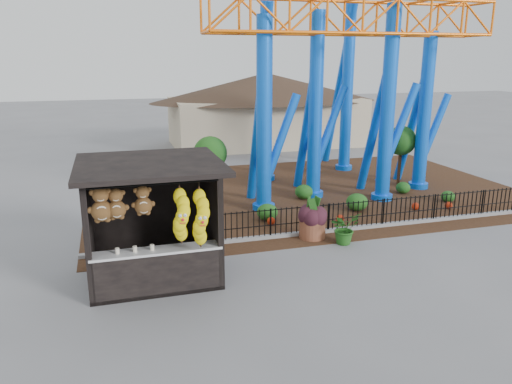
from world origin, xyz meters
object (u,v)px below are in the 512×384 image
object	(u,v)px
prize_booth	(152,225)
terracotta_planter	(312,229)
roller_coaster	(333,35)
potted_plant	(344,228)

from	to	relation	value
prize_booth	terracotta_planter	xyz separation A→B (m)	(5.11, 1.80, -1.22)
prize_booth	terracotta_planter	bearing A→B (deg)	19.39
roller_coaster	terracotta_planter	xyz separation A→B (m)	(-3.02, -5.53, -6.13)
roller_coaster	potted_plant	world-z (taller)	roller_coaster
terracotta_planter	potted_plant	xyz separation A→B (m)	(0.76, -0.73, 0.19)
terracotta_planter	potted_plant	world-z (taller)	potted_plant
terracotta_planter	potted_plant	distance (m)	1.07
prize_booth	roller_coaster	world-z (taller)	roller_coaster
roller_coaster	potted_plant	size ratio (longest dim) A/B	11.00
terracotta_planter	prize_booth	bearing A→B (deg)	-160.61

